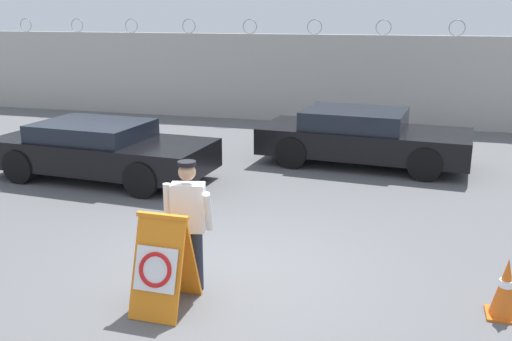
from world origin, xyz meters
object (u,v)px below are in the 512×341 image
(traffic_cone_near, at_px, (506,288))
(parked_car_front_coupe, at_px, (101,149))
(security_guard, at_px, (189,221))
(parked_car_rear_sedan, at_px, (362,137))
(barricade_sign, at_px, (163,263))

(traffic_cone_near, distance_m, parked_car_front_coupe, 8.33)
(security_guard, distance_m, parked_car_rear_sedan, 6.97)
(barricade_sign, relative_size, parked_car_rear_sedan, 0.24)
(security_guard, xyz_separation_m, parked_car_front_coupe, (-3.69, 4.17, -0.30))
(parked_car_front_coupe, relative_size, parked_car_rear_sedan, 0.98)
(security_guard, distance_m, traffic_cone_near, 3.77)
(barricade_sign, xyz_separation_m, parked_car_front_coupe, (-3.58, 4.71, 0.04))
(barricade_sign, bearing_deg, security_guard, 79.15)
(parked_car_rear_sedan, bearing_deg, security_guard, -97.09)
(traffic_cone_near, xyz_separation_m, parked_car_rear_sedan, (-2.28, 6.46, 0.29))
(barricade_sign, height_order, traffic_cone_near, barricade_sign)
(parked_car_front_coupe, xyz_separation_m, parked_car_rear_sedan, (5.11, 2.65, 0.02))
(barricade_sign, distance_m, security_guard, 0.64)
(parked_car_front_coupe, bearing_deg, barricade_sign, -49.03)
(traffic_cone_near, bearing_deg, parked_car_rear_sedan, 109.47)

